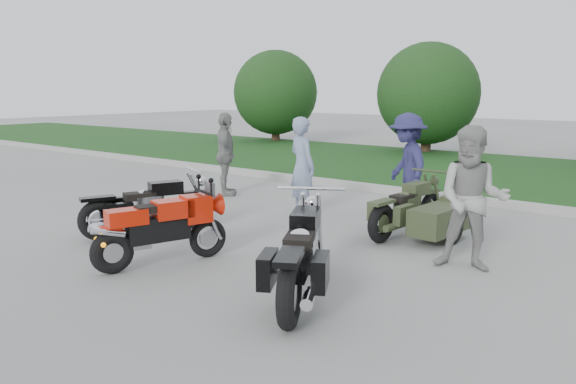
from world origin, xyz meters
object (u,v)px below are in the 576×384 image
Objects in this scene: person_stripe at (302,166)px; cruiser_right at (301,259)px; person_denim at (407,166)px; person_back at (226,154)px; cruiser_left at (144,209)px; cruiser_sidecar at (425,215)px; person_grey at (472,199)px; sportbike_red at (159,227)px.

cruiser_right is at bearing 148.37° from person_stripe.
person_denim reaches higher than person_stripe.
person_back reaches higher than cruiser_right.
cruiser_left is at bearing 162.68° from person_back.
person_back is (-5.14, 0.74, 0.54)m from cruiser_sidecar.
person_denim is (-2.05, 2.26, 0.02)m from person_grey.
person_back is (-4.22, -0.44, -0.04)m from person_denim.
cruiser_right is at bearing -168.35° from person_back.
cruiser_left is 1.13× the size of person_stripe.
person_stripe is at bearing 91.61° from cruiser_left.
cruiser_left is (-1.48, 0.89, -0.10)m from sportbike_red.
sportbike_red is at bearing -7.45° from cruiser_left.
person_back is (-2.88, 4.25, 0.39)m from sportbike_red.
person_denim reaches higher than cruiser_right.
cruiser_sidecar is at bearing 76.22° from sportbike_red.
person_grey is (4.86, 1.55, 0.52)m from cruiser_left.
cruiser_right is 1.21× the size of person_stripe.
person_denim is 4.24m from person_back.
person_back is at bearing 112.92° from cruiser_right.
person_denim is at bearing 132.66° from cruiser_sidecar.
cruiser_left is at bearing 140.40° from cruiser_right.
person_denim is (1.34, 4.70, 0.43)m from sportbike_red.
cruiser_sidecar is at bearing -8.50° from person_denim.
cruiser_right is at bearing -130.97° from person_grey.
cruiser_right reaches higher than cruiser_sidecar.
person_back is (-1.40, 3.37, 0.49)m from cruiser_left.
person_stripe is 1.00× the size of person_back.
person_stripe is 0.97× the size of person_grey.
sportbike_red is 1.01× the size of person_back.
person_grey is at bearing -146.09° from person_back.
sportbike_red is 0.87× the size of cruiser_sidecar.
cruiser_sidecar is at bearing 58.62° from cruiser_left.
cruiser_sidecar is at bearing 61.67° from cruiser_right.
person_stripe is (-2.60, 0.20, 0.55)m from cruiser_sidecar.
cruiser_left is 5.13m from person_grey.
person_denim is at bearing 93.15° from sportbike_red.
cruiser_right reaches higher than cruiser_left.
person_grey is 1.03× the size of person_back.
person_back reaches higher than cruiser_sidecar.
cruiser_right is (3.76, -0.72, 0.05)m from cruiser_left.
person_grey reaches higher than cruiser_sidecar.
cruiser_left is 1.09× the size of person_denim.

